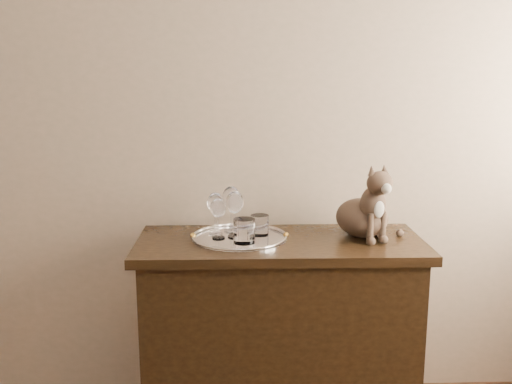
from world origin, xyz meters
TOP-DOWN VIEW (x-y plane):
  - wall_back at (0.00, 2.25)m, footprint 4.00×0.10m
  - sideboard at (0.60, 1.94)m, footprint 1.20×0.50m
  - tray at (0.43, 1.95)m, footprint 0.40×0.40m
  - wine_glass_a at (0.33, 2.01)m, footprint 0.07×0.07m
  - wine_glass_b at (0.39, 2.05)m, footprint 0.08×0.08m
  - wine_glass_c at (0.34, 1.95)m, footprint 0.06×0.06m
  - wine_glass_d at (0.41, 1.96)m, footprint 0.07×0.07m
  - tumbler_b at (0.45, 1.88)m, footprint 0.09×0.09m
  - tumbler_c at (0.52, 1.99)m, footprint 0.08×0.08m
  - cat at (0.95, 1.99)m, footprint 0.40×0.39m

SIDE VIEW (x-z plane):
  - sideboard at x=0.60m, z-range 0.00..0.85m
  - tray at x=0.43m, z-range 0.85..0.86m
  - tumbler_c at x=0.52m, z-range 0.86..0.94m
  - tumbler_b at x=0.45m, z-range 0.86..0.96m
  - wine_glass_c at x=0.34m, z-range 0.86..1.03m
  - wine_glass_a at x=0.33m, z-range 0.86..1.04m
  - wine_glass_d at x=0.41m, z-range 0.86..1.05m
  - wine_glass_b at x=0.39m, z-range 0.86..1.06m
  - cat at x=0.95m, z-range 0.85..1.17m
  - wall_back at x=0.00m, z-range 0.00..2.70m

